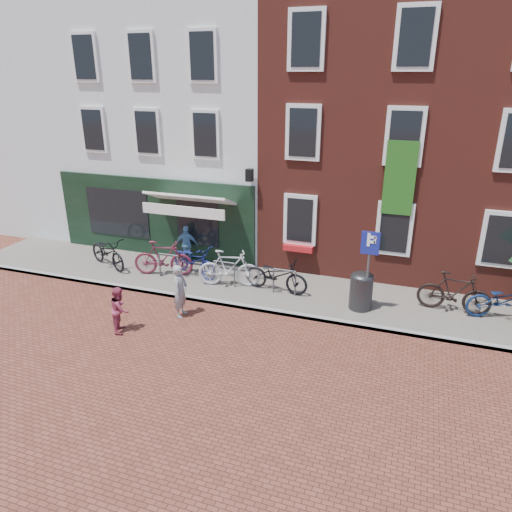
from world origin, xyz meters
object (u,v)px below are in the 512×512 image
(bicycle_2, at_px, (194,260))
(bicycle_5, at_px, (454,292))
(boy, at_px, (120,309))
(bicycle_4, at_px, (276,275))
(bicycle_6, at_px, (505,300))
(woman, at_px, (180,291))
(bicycle_0, at_px, (108,252))
(parking_sign, at_px, (369,257))
(cafe_person, at_px, (187,244))
(bicycle_1, at_px, (163,258))
(bicycle_3, at_px, (229,268))
(litter_bin, at_px, (361,289))

(bicycle_2, xyz_separation_m, bicycle_5, (8.15, 0.04, 0.06))
(boy, bearing_deg, bicycle_2, -27.97)
(bicycle_4, relative_size, bicycle_6, 1.00)
(woman, bearing_deg, bicycle_0, 57.07)
(bicycle_0, bearing_deg, bicycle_4, -64.60)
(parking_sign, height_order, bicycle_0, parking_sign)
(woman, height_order, bicycle_0, woman)
(bicycle_0, relative_size, bicycle_2, 1.00)
(cafe_person, relative_size, bicycle_0, 0.66)
(bicycle_1, distance_m, bicycle_3, 2.43)
(boy, bearing_deg, parking_sign, -86.69)
(boy, relative_size, bicycle_0, 0.62)
(parking_sign, xyz_separation_m, bicycle_4, (-2.80, 0.50, -1.13))
(litter_bin, xyz_separation_m, bicycle_6, (3.84, 0.73, -0.08))
(litter_bin, height_order, bicycle_1, litter_bin)
(bicycle_3, bearing_deg, woman, 150.72)
(litter_bin, relative_size, bicycle_5, 0.60)
(parking_sign, bearing_deg, bicycle_0, 176.99)
(litter_bin, xyz_separation_m, bicycle_0, (-8.83, 0.29, -0.08))
(parking_sign, bearing_deg, cafe_person, 164.93)
(boy, height_order, bicycle_3, bicycle_3)
(parking_sign, xyz_separation_m, bicycle_6, (3.69, 0.91, -1.13))
(litter_bin, relative_size, woman, 0.78)
(woman, height_order, boy, woman)
(cafe_person, xyz_separation_m, bicycle_4, (3.72, -1.26, -0.14))
(bicycle_0, relative_size, bicycle_3, 1.03)
(bicycle_3, height_order, bicycle_6, bicycle_3)
(woman, bearing_deg, litter_bin, -71.94)
(boy, height_order, bicycle_5, bicycle_5)
(bicycle_3, bearing_deg, bicycle_2, 60.64)
(parking_sign, xyz_separation_m, bicycle_2, (-5.77, 0.80, -1.13))
(boy, xyz_separation_m, bicycle_4, (3.28, 3.54, 0.01))
(bicycle_2, bearing_deg, bicycle_3, -83.38)
(boy, bearing_deg, litter_bin, -84.73)
(cafe_person, relative_size, bicycle_2, 0.66)
(cafe_person, distance_m, bicycle_3, 2.59)
(parking_sign, height_order, cafe_person, parking_sign)
(bicycle_6, bearing_deg, boy, 97.39)
(boy, bearing_deg, bicycle_3, -50.30)
(litter_bin, bearing_deg, bicycle_6, 10.68)
(bicycle_3, distance_m, bicycle_5, 6.73)
(parking_sign, relative_size, bicycle_4, 1.17)
(bicycle_5, height_order, bicycle_6, bicycle_5)
(bicycle_4, bearing_deg, bicycle_1, 96.21)
(cafe_person, height_order, bicycle_1, cafe_person)
(bicycle_2, bearing_deg, cafe_person, 61.03)
(bicycle_0, xyz_separation_m, bicycle_4, (6.17, 0.02, 0.00))
(boy, distance_m, bicycle_3, 3.85)
(litter_bin, bearing_deg, bicycle_3, 177.23)
(parking_sign, xyz_separation_m, bicycle_1, (-6.76, 0.47, -1.07))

